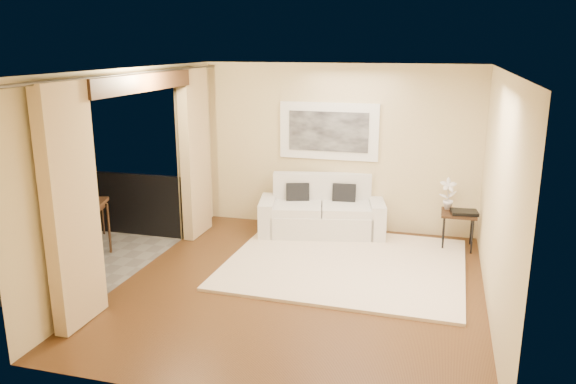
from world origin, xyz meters
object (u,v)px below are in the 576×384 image
(sofa, at_px, (322,214))
(side_table, at_px, (459,216))
(balcony_chair_near, at_px, (63,226))
(orchid, at_px, (448,194))
(bistro_table, at_px, (78,209))
(balcony_chair_far, at_px, (84,204))
(ice_bucket, at_px, (71,194))

(sofa, xyz_separation_m, side_table, (2.11, -0.09, 0.16))
(balcony_chair_near, bearing_deg, sofa, 29.75)
(sofa, distance_m, orchid, 1.99)
(sofa, xyz_separation_m, balcony_chair_near, (-3.21, -2.19, 0.20))
(side_table, relative_size, bistro_table, 0.64)
(side_table, height_order, balcony_chair_far, balcony_chair_far)
(orchid, bearing_deg, sofa, -179.32)
(ice_bucket, bearing_deg, sofa, 29.81)
(side_table, bearing_deg, sofa, 177.58)
(bistro_table, height_order, ice_bucket, ice_bucket)
(sofa, distance_m, bistro_table, 3.69)
(bistro_table, distance_m, balcony_chair_near, 0.32)
(sofa, height_order, balcony_chair_far, balcony_chair_far)
(balcony_chair_near, height_order, ice_bucket, ice_bucket)
(ice_bucket, bearing_deg, orchid, 20.01)
(balcony_chair_near, xyz_separation_m, ice_bucket, (-0.06, 0.32, 0.38))
(sofa, relative_size, side_table, 3.79)
(balcony_chair_far, distance_m, ice_bucket, 0.70)
(side_table, bearing_deg, balcony_chair_near, -158.46)
(side_table, relative_size, balcony_chair_far, 0.54)
(balcony_chair_far, relative_size, ice_bucket, 5.12)
(balcony_chair_far, xyz_separation_m, ice_bucket, (0.22, -0.58, 0.32))
(side_table, distance_m, balcony_chair_far, 5.73)
(bistro_table, relative_size, balcony_chair_near, 0.94)
(sofa, bearing_deg, balcony_chair_far, -171.65)
(sofa, distance_m, balcony_chair_far, 3.73)
(balcony_chair_far, height_order, balcony_chair_near, balcony_chair_far)
(orchid, distance_m, balcony_chair_far, 5.59)
(orchid, relative_size, balcony_chair_far, 0.47)
(orchid, relative_size, ice_bucket, 2.42)
(orchid, xyz_separation_m, ice_bucket, (-5.20, -1.90, 0.12))
(bistro_table, distance_m, ice_bucket, 0.26)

